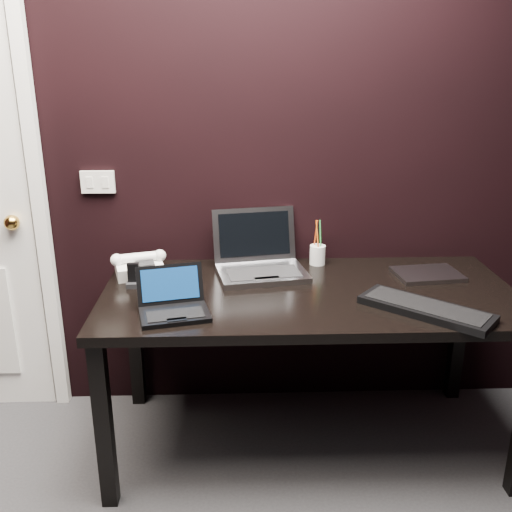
{
  "coord_description": "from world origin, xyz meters",
  "views": [
    {
      "loc": [
        0.0,
        -0.77,
        1.64
      ],
      "look_at": [
        0.08,
        1.35,
        0.91
      ],
      "focal_mm": 40.0,
      "sensor_mm": 36.0,
      "label": 1
    }
  ],
  "objects_px": {
    "desk": "(309,307)",
    "netbook": "(173,305)",
    "mobile_phone": "(134,278)",
    "desk_phone": "(139,266)",
    "pen_cup": "(318,254)",
    "ext_keyboard": "(426,309)",
    "silver_laptop": "(260,262)",
    "closed_laptop": "(427,274)"
  },
  "relations": [
    {
      "from": "netbook",
      "to": "ext_keyboard",
      "type": "xyz_separation_m",
      "value": [
        0.95,
        -0.02,
        -0.02
      ]
    },
    {
      "from": "desk",
      "to": "mobile_phone",
      "type": "distance_m",
      "value": 0.74
    },
    {
      "from": "desk_phone",
      "to": "desk",
      "type": "bearing_deg",
      "value": -15.64
    },
    {
      "from": "desk_phone",
      "to": "pen_cup",
      "type": "distance_m",
      "value": 0.81
    },
    {
      "from": "desk",
      "to": "ext_keyboard",
      "type": "bearing_deg",
      "value": -29.62
    },
    {
      "from": "mobile_phone",
      "to": "pen_cup",
      "type": "bearing_deg",
      "value": 17.22
    },
    {
      "from": "mobile_phone",
      "to": "desk_phone",
      "type": "bearing_deg",
      "value": 89.68
    },
    {
      "from": "ext_keyboard",
      "to": "silver_laptop",
      "type": "bearing_deg",
      "value": 143.67
    },
    {
      "from": "desk",
      "to": "mobile_phone",
      "type": "relative_size",
      "value": 16.88
    },
    {
      "from": "netbook",
      "to": "ext_keyboard",
      "type": "relative_size",
      "value": 0.61
    },
    {
      "from": "netbook",
      "to": "mobile_phone",
      "type": "xyz_separation_m",
      "value": [
        -0.19,
        0.28,
        0.0
      ]
    },
    {
      "from": "desk",
      "to": "netbook",
      "type": "xyz_separation_m",
      "value": [
        -0.54,
        -0.21,
        0.11
      ]
    },
    {
      "from": "netbook",
      "to": "ext_keyboard",
      "type": "distance_m",
      "value": 0.95
    },
    {
      "from": "silver_laptop",
      "to": "mobile_phone",
      "type": "xyz_separation_m",
      "value": [
        -0.53,
        -0.14,
        -0.01
      ]
    },
    {
      "from": "desk_phone",
      "to": "pen_cup",
      "type": "bearing_deg",
      "value": 8.03
    },
    {
      "from": "netbook",
      "to": "pen_cup",
      "type": "relative_size",
      "value": 1.4
    },
    {
      "from": "netbook",
      "to": "closed_laptop",
      "type": "distance_m",
      "value": 1.13
    },
    {
      "from": "desk",
      "to": "desk_phone",
      "type": "bearing_deg",
      "value": 164.36
    },
    {
      "from": "ext_keyboard",
      "to": "pen_cup",
      "type": "distance_m",
      "value": 0.65
    },
    {
      "from": "netbook",
      "to": "desk_phone",
      "type": "xyz_separation_m",
      "value": [
        -0.19,
        0.41,
        0.01
      ]
    },
    {
      "from": "netbook",
      "to": "mobile_phone",
      "type": "height_order",
      "value": "netbook"
    },
    {
      "from": "closed_laptop",
      "to": "desk_phone",
      "type": "xyz_separation_m",
      "value": [
        -1.27,
        0.06,
        0.03
      ]
    },
    {
      "from": "desk",
      "to": "netbook",
      "type": "distance_m",
      "value": 0.59
    },
    {
      "from": "ext_keyboard",
      "to": "mobile_phone",
      "type": "distance_m",
      "value": 1.18
    },
    {
      "from": "silver_laptop",
      "to": "mobile_phone",
      "type": "bearing_deg",
      "value": -164.85
    },
    {
      "from": "desk",
      "to": "silver_laptop",
      "type": "xyz_separation_m",
      "value": [
        -0.2,
        0.21,
        0.13
      ]
    },
    {
      "from": "netbook",
      "to": "pen_cup",
      "type": "distance_m",
      "value": 0.81
    },
    {
      "from": "silver_laptop",
      "to": "ext_keyboard",
      "type": "distance_m",
      "value": 0.75
    },
    {
      "from": "desk",
      "to": "ext_keyboard",
      "type": "distance_m",
      "value": 0.48
    },
    {
      "from": "desk_phone",
      "to": "mobile_phone",
      "type": "xyz_separation_m",
      "value": [
        -0.0,
        -0.14,
        -0.01
      ]
    },
    {
      "from": "silver_laptop",
      "to": "closed_laptop",
      "type": "height_order",
      "value": "silver_laptop"
    },
    {
      "from": "ext_keyboard",
      "to": "pen_cup",
      "type": "height_order",
      "value": "pen_cup"
    },
    {
      "from": "silver_laptop",
      "to": "desk_phone",
      "type": "xyz_separation_m",
      "value": [
        -0.53,
        -0.01,
        -0.01
      ]
    },
    {
      "from": "netbook",
      "to": "mobile_phone",
      "type": "distance_m",
      "value": 0.34
    },
    {
      "from": "desk",
      "to": "pen_cup",
      "type": "bearing_deg",
      "value": 76.57
    },
    {
      "from": "desk",
      "to": "closed_laptop",
      "type": "bearing_deg",
      "value": 14.86
    },
    {
      "from": "ext_keyboard",
      "to": "mobile_phone",
      "type": "bearing_deg",
      "value": 165.2
    },
    {
      "from": "ext_keyboard",
      "to": "closed_laptop",
      "type": "distance_m",
      "value": 0.4
    },
    {
      "from": "desk",
      "to": "ext_keyboard",
      "type": "relative_size",
      "value": 3.53
    },
    {
      "from": "ext_keyboard",
      "to": "desk_phone",
      "type": "xyz_separation_m",
      "value": [
        -1.14,
        0.44,
        0.03
      ]
    },
    {
      "from": "netbook",
      "to": "mobile_phone",
      "type": "relative_size",
      "value": 2.93
    },
    {
      "from": "ext_keyboard",
      "to": "netbook",
      "type": "bearing_deg",
      "value": 178.57
    }
  ]
}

